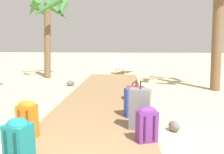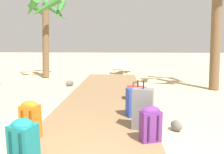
{
  "view_description": "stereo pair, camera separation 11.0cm",
  "coord_description": "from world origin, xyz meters",
  "px_view_note": "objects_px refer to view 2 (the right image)",
  "views": [
    {
      "loc": [
        0.56,
        -1.75,
        1.55
      ],
      "look_at": [
        0.16,
        4.67,
        0.55
      ],
      "focal_mm": 35.22,
      "sensor_mm": 36.0,
      "label": 1
    },
    {
      "loc": [
        0.45,
        -1.76,
        1.55
      ],
      "look_at": [
        0.16,
        4.67,
        0.55
      ],
      "focal_mm": 35.22,
      "sensor_mm": 36.0,
      "label": 2
    }
  ],
  "objects_px": {
    "palm_tree_far_left": "(47,18)",
    "lounge_chair": "(123,67)",
    "duffel_bag_red": "(136,92)",
    "suitcase_blue": "(138,102)",
    "backpack_teal": "(23,140)",
    "suitcase_grey": "(143,109)",
    "backpack_orange": "(30,119)",
    "backpack_purple": "(151,123)"
  },
  "relations": [
    {
      "from": "backpack_orange",
      "to": "backpack_purple",
      "type": "xyz_separation_m",
      "value": [
        1.84,
        0.0,
        -0.03
      ]
    },
    {
      "from": "palm_tree_far_left",
      "to": "lounge_chair",
      "type": "bearing_deg",
      "value": 23.83
    },
    {
      "from": "backpack_teal",
      "to": "palm_tree_far_left",
      "type": "height_order",
      "value": "palm_tree_far_left"
    },
    {
      "from": "suitcase_blue",
      "to": "backpack_teal",
      "type": "xyz_separation_m",
      "value": [
        -1.52,
        -1.87,
        0.01
      ]
    },
    {
      "from": "duffel_bag_red",
      "to": "palm_tree_far_left",
      "type": "bearing_deg",
      "value": 131.58
    },
    {
      "from": "suitcase_blue",
      "to": "palm_tree_far_left",
      "type": "distance_m",
      "value": 6.98
    },
    {
      "from": "duffel_bag_red",
      "to": "palm_tree_far_left",
      "type": "xyz_separation_m",
      "value": [
        -3.68,
        4.15,
        2.39
      ]
    },
    {
      "from": "suitcase_blue",
      "to": "backpack_teal",
      "type": "distance_m",
      "value": 2.41
    },
    {
      "from": "backpack_orange",
      "to": "backpack_teal",
      "type": "xyz_separation_m",
      "value": [
        0.21,
        -0.7,
        -0.02
      ]
    },
    {
      "from": "backpack_teal",
      "to": "backpack_purple",
      "type": "xyz_separation_m",
      "value": [
        1.63,
        0.7,
        -0.02
      ]
    },
    {
      "from": "suitcase_blue",
      "to": "backpack_teal",
      "type": "relative_size",
      "value": 1.3
    },
    {
      "from": "backpack_orange",
      "to": "lounge_chair",
      "type": "relative_size",
      "value": 0.37
    },
    {
      "from": "backpack_purple",
      "to": "palm_tree_far_left",
      "type": "xyz_separation_m",
      "value": [
        -3.75,
        6.67,
        2.29
      ]
    },
    {
      "from": "duffel_bag_red",
      "to": "backpack_purple",
      "type": "height_order",
      "value": "backpack_purple"
    },
    {
      "from": "duffel_bag_red",
      "to": "backpack_teal",
      "type": "distance_m",
      "value": 3.58
    },
    {
      "from": "suitcase_grey",
      "to": "palm_tree_far_left",
      "type": "distance_m",
      "value": 7.54
    },
    {
      "from": "duffel_bag_red",
      "to": "backpack_orange",
      "type": "bearing_deg",
      "value": -124.98
    },
    {
      "from": "suitcase_grey",
      "to": "lounge_chair",
      "type": "distance_m",
      "value": 7.68
    },
    {
      "from": "backpack_orange",
      "to": "backpack_purple",
      "type": "height_order",
      "value": "backpack_orange"
    },
    {
      "from": "palm_tree_far_left",
      "to": "duffel_bag_red",
      "type": "bearing_deg",
      "value": -48.42
    },
    {
      "from": "backpack_purple",
      "to": "lounge_chair",
      "type": "height_order",
      "value": "lounge_chair"
    },
    {
      "from": "backpack_orange",
      "to": "suitcase_blue",
      "type": "relative_size",
      "value": 0.81
    },
    {
      "from": "duffel_bag_red",
      "to": "lounge_chair",
      "type": "relative_size",
      "value": 0.29
    },
    {
      "from": "suitcase_blue",
      "to": "backpack_orange",
      "type": "bearing_deg",
      "value": -145.87
    },
    {
      "from": "palm_tree_far_left",
      "to": "backpack_orange",
      "type": "bearing_deg",
      "value": -74.01
    },
    {
      "from": "suitcase_blue",
      "to": "palm_tree_far_left",
      "type": "xyz_separation_m",
      "value": [
        -3.63,
        5.5,
        2.29
      ]
    },
    {
      "from": "suitcase_blue",
      "to": "duffel_bag_red",
      "type": "distance_m",
      "value": 1.36
    },
    {
      "from": "suitcase_grey",
      "to": "duffel_bag_red",
      "type": "bearing_deg",
      "value": 89.95
    },
    {
      "from": "suitcase_grey",
      "to": "backpack_teal",
      "type": "bearing_deg",
      "value": -143.07
    },
    {
      "from": "palm_tree_far_left",
      "to": "lounge_chair",
      "type": "xyz_separation_m",
      "value": [
        3.35,
        1.48,
        -2.32
      ]
    },
    {
      "from": "suitcase_blue",
      "to": "backpack_teal",
      "type": "height_order",
      "value": "suitcase_blue"
    },
    {
      "from": "suitcase_grey",
      "to": "backpack_purple",
      "type": "bearing_deg",
      "value": -81.14
    },
    {
      "from": "backpack_purple",
      "to": "lounge_chair",
      "type": "bearing_deg",
      "value": 92.82
    },
    {
      "from": "suitcase_grey",
      "to": "lounge_chair",
      "type": "bearing_deg",
      "value": 92.45
    },
    {
      "from": "backpack_orange",
      "to": "lounge_chair",
      "type": "height_order",
      "value": "lounge_chair"
    },
    {
      "from": "palm_tree_far_left",
      "to": "lounge_chair",
      "type": "relative_size",
      "value": 2.19
    },
    {
      "from": "backpack_orange",
      "to": "palm_tree_far_left",
      "type": "relative_size",
      "value": 0.17
    },
    {
      "from": "duffel_bag_red",
      "to": "backpack_teal",
      "type": "xyz_separation_m",
      "value": [
        -1.56,
        -3.22,
        0.12
      ]
    },
    {
      "from": "suitcase_blue",
      "to": "backpack_teal",
      "type": "bearing_deg",
      "value": -129.1
    },
    {
      "from": "lounge_chair",
      "to": "backpack_purple",
      "type": "bearing_deg",
      "value": -87.18
    },
    {
      "from": "backpack_teal",
      "to": "backpack_purple",
      "type": "relative_size",
      "value": 1.05
    },
    {
      "from": "palm_tree_far_left",
      "to": "backpack_teal",
      "type": "bearing_deg",
      "value": -73.97
    }
  ]
}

